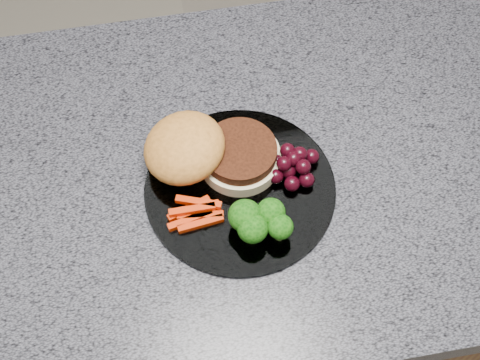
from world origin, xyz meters
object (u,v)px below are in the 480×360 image
(plate, at_px, (240,189))
(burger, at_px, (204,152))
(island_cabinet, at_px, (248,288))
(grape_bunch, at_px, (294,165))

(plate, bearing_deg, burger, 130.41)
(island_cabinet, distance_m, plate, 0.48)
(island_cabinet, relative_size, plate, 4.62)
(grape_bunch, bearing_deg, island_cabinet, 154.36)
(burger, xyz_separation_m, grape_bunch, (0.12, -0.04, -0.01))
(island_cabinet, distance_m, burger, 0.51)
(burger, bearing_deg, island_cabinet, -7.20)
(island_cabinet, height_order, plate, plate)
(plate, relative_size, grape_bunch, 3.40)
(island_cabinet, relative_size, burger, 6.37)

